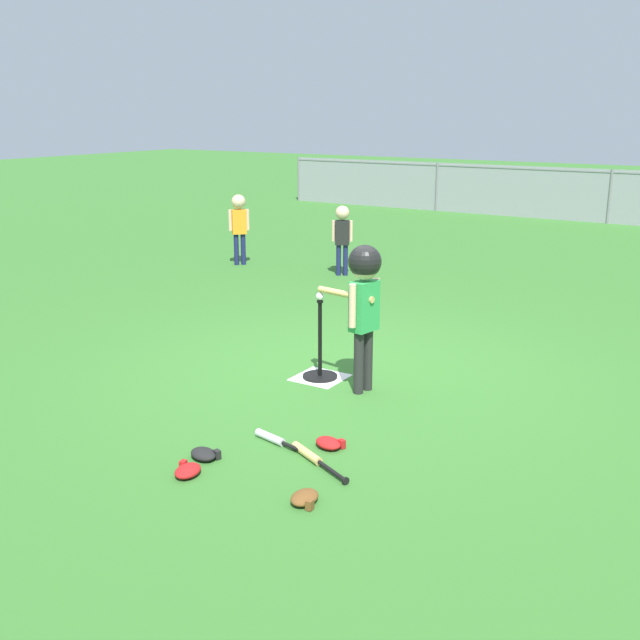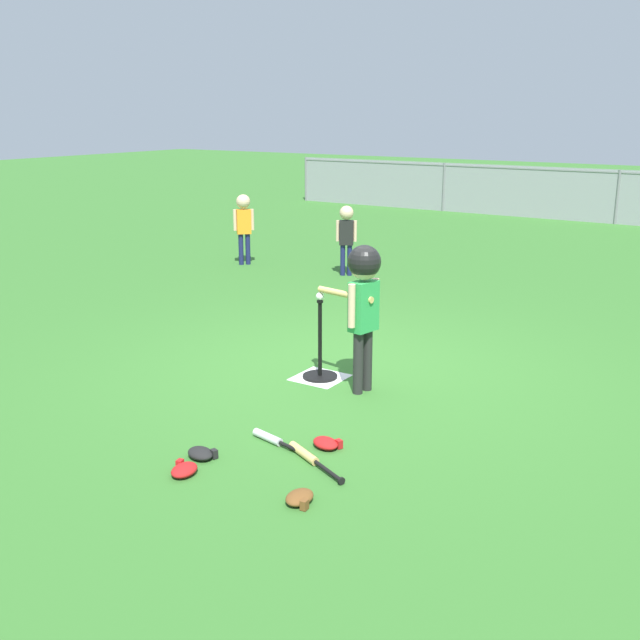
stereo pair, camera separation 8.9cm
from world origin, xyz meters
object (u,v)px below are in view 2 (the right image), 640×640
at_px(batter_child, 363,289).
at_px(glove_near_bats, 300,498).
at_px(batting_tee, 320,365).
at_px(spare_bat_wood, 309,457).
at_px(glove_by_plate, 201,453).
at_px(fielder_near_right, 346,231).
at_px(fielder_deep_center, 244,220).
at_px(baseball_on_tee, 320,296).
at_px(spare_bat_silver, 273,439).
at_px(glove_tossed_aside, 326,443).
at_px(glove_outfield_drop, 184,470).

bearing_deg(batter_child, glove_near_bats, -71.14).
relative_size(batting_tee, glove_near_bats, 3.15).
height_order(batter_child, glove_near_bats, batter_child).
height_order(spare_bat_wood, glove_by_plate, glove_by_plate).
distance_m(batting_tee, fielder_near_right, 4.51).
distance_m(batter_child, fielder_deep_center, 5.84).
bearing_deg(batter_child, spare_bat_wood, -75.05).
height_order(batting_tee, baseball_on_tee, baseball_on_tee).
relative_size(fielder_deep_center, spare_bat_wood, 1.78).
xyz_separation_m(spare_bat_silver, glove_near_bats, (0.66, -0.62, 0.01)).
distance_m(fielder_deep_center, spare_bat_wood, 7.11).
relative_size(spare_bat_silver, glove_tossed_aside, 2.10).
distance_m(glove_near_bats, glove_tossed_aside, 0.82).
bearing_deg(fielder_deep_center, glove_outfield_drop, -54.78).
relative_size(glove_near_bats, glove_outfield_drop, 0.93).
bearing_deg(glove_near_bats, batting_tee, 119.85).
height_order(spare_bat_silver, glove_by_plate, glove_by_plate).
bearing_deg(fielder_near_right, glove_by_plate, -68.32).
xyz_separation_m(batting_tee, spare_bat_wood, (0.86, -1.48, -0.09)).
height_order(spare_bat_silver, glove_tossed_aside, glove_tossed_aside).
bearing_deg(glove_outfield_drop, batting_tee, 97.41).
height_order(spare_bat_silver, glove_near_bats, glove_near_bats).
xyz_separation_m(fielder_near_right, glove_tossed_aside, (2.95, -5.18, -0.63)).
xyz_separation_m(baseball_on_tee, glove_outfield_drop, (0.27, -2.10, -0.73)).
bearing_deg(batter_child, glove_outfield_drop, -96.26).
bearing_deg(glove_tossed_aside, spare_bat_silver, -157.63).
height_order(baseball_on_tee, batter_child, batter_child).
xyz_separation_m(batter_child, spare_bat_silver, (-0.01, -1.29, -0.89)).
bearing_deg(glove_tossed_aside, spare_bat_wood, -86.82).
relative_size(glove_by_plate, glove_tossed_aside, 0.98).
height_order(fielder_deep_center, glove_near_bats, fielder_deep_center).
bearing_deg(glove_outfield_drop, glove_near_bats, 7.16).
xyz_separation_m(fielder_near_right, glove_by_plate, (2.31, -5.80, -0.63)).
bearing_deg(glove_near_bats, fielder_deep_center, 131.03).
distance_m(spare_bat_silver, spare_bat_wood, 0.39).
bearing_deg(glove_by_plate, fielder_near_right, 111.68).
height_order(batter_child, spare_bat_wood, batter_child).
relative_size(batting_tee, spare_bat_silver, 1.31).
xyz_separation_m(fielder_near_right, spare_bat_silver, (2.59, -5.33, -0.63)).
distance_m(fielder_deep_center, glove_tossed_aside, 6.92).
relative_size(batter_child, fielder_deep_center, 1.17).
bearing_deg(batting_tee, fielder_near_right, 118.06).
bearing_deg(spare_bat_silver, batter_child, 89.45).
bearing_deg(glove_by_plate, batter_child, 80.54).
bearing_deg(glove_by_plate, glove_near_bats, -8.61).
height_order(glove_by_plate, glove_outfield_drop, same).
xyz_separation_m(glove_near_bats, glove_tossed_aside, (-0.29, 0.77, 0.00)).
bearing_deg(glove_near_bats, glove_outfield_drop, -172.84).
bearing_deg(batter_child, glove_by_plate, -99.46).
xyz_separation_m(glove_by_plate, glove_tossed_aside, (0.65, 0.62, 0.00)).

